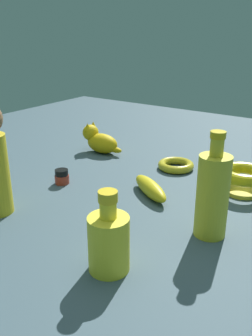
{
  "coord_description": "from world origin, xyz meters",
  "views": [
    {
      "loc": [
        0.68,
        0.47,
        0.39
      ],
      "look_at": [
        0.0,
        0.0,
        0.08
      ],
      "focal_mm": 39.61,
      "sensor_mm": 36.0,
      "label": 1
    }
  ],
  "objects_px": {
    "cat_figurine": "(99,140)",
    "nail_polish_jar": "(62,177)",
    "banana": "(150,188)",
    "bottle_short": "(109,241)",
    "bottle_tall": "(213,194)",
    "bangle": "(176,165)",
    "bowl": "(244,177)"
  },
  "relations": [
    {
      "from": "cat_figurine",
      "to": "banana",
      "type": "relative_size",
      "value": 0.99
    },
    {
      "from": "bottle_tall",
      "to": "bangle",
      "type": "bearing_deg",
      "value": -141.89
    },
    {
      "from": "cat_figurine",
      "to": "bottle_short",
      "type": "relative_size",
      "value": 1.03
    },
    {
      "from": "banana",
      "to": "bowl",
      "type": "height_order",
      "value": "bowl"
    },
    {
      "from": "bottle_tall",
      "to": "cat_figurine",
      "type": "bearing_deg",
      "value": -119.09
    },
    {
      "from": "cat_figurine",
      "to": "bottle_tall",
      "type": "xyz_separation_m",
      "value": [
        0.28,
        0.51,
        0.05
      ]
    },
    {
      "from": "nail_polish_jar",
      "to": "bottle_tall",
      "type": "xyz_separation_m",
      "value": [
        0.02,
        0.42,
        0.07
      ]
    },
    {
      "from": "nail_polish_jar",
      "to": "bangle",
      "type": "distance_m",
      "value": 0.33
    },
    {
      "from": "cat_figurine",
      "to": "bottle_tall",
      "type": "distance_m",
      "value": 0.58
    },
    {
      "from": "bottle_tall",
      "to": "bottle_short",
      "type": "bearing_deg",
      "value": -25.1
    },
    {
      "from": "bowl",
      "to": "nail_polish_jar",
      "type": "bearing_deg",
      "value": -62.49
    },
    {
      "from": "banana",
      "to": "bangle",
      "type": "bearing_deg",
      "value": -46.98
    },
    {
      "from": "banana",
      "to": "bangle",
      "type": "distance_m",
      "value": 0.2
    },
    {
      "from": "banana",
      "to": "bangle",
      "type": "relative_size",
      "value": 1.46
    },
    {
      "from": "banana",
      "to": "bottle_short",
      "type": "xyz_separation_m",
      "value": [
        0.29,
        0.1,
        0.04
      ]
    },
    {
      "from": "bottle_tall",
      "to": "nail_polish_jar",
      "type": "bearing_deg",
      "value": -92.64
    },
    {
      "from": "nail_polish_jar",
      "to": "bangle",
      "type": "bearing_deg",
      "value": 143.34
    },
    {
      "from": "nail_polish_jar",
      "to": "bottle_short",
      "type": "bearing_deg",
      "value": 55.54
    },
    {
      "from": "bowl",
      "to": "cat_figurine",
      "type": "bearing_deg",
      "value": -95.34
    },
    {
      "from": "cat_figurine",
      "to": "nail_polish_jar",
      "type": "relative_size",
      "value": 3.91
    },
    {
      "from": "cat_figurine",
      "to": "banana",
      "type": "xyz_separation_m",
      "value": [
        0.19,
        0.31,
        -0.02
      ]
    },
    {
      "from": "bottle_short",
      "to": "nail_polish_jar",
      "type": "height_order",
      "value": "bottle_short"
    },
    {
      "from": "banana",
      "to": "bottle_tall",
      "type": "xyz_separation_m",
      "value": [
        0.09,
        0.19,
        0.07
      ]
    },
    {
      "from": "cat_figurine",
      "to": "bottle_short",
      "type": "height_order",
      "value": "bottle_short"
    },
    {
      "from": "bangle",
      "to": "bottle_short",
      "type": "bearing_deg",
      "value": 14.66
    },
    {
      "from": "nail_polish_jar",
      "to": "bottle_tall",
      "type": "distance_m",
      "value": 0.43
    },
    {
      "from": "banana",
      "to": "bottle_tall",
      "type": "height_order",
      "value": "bottle_tall"
    },
    {
      "from": "bottle_short",
      "to": "bowl",
      "type": "bearing_deg",
      "value": 169.03
    },
    {
      "from": "banana",
      "to": "nail_polish_jar",
      "type": "bearing_deg",
      "value": 50.24
    },
    {
      "from": "bottle_short",
      "to": "bottle_tall",
      "type": "relative_size",
      "value": 0.69
    },
    {
      "from": "bottle_tall",
      "to": "bangle",
      "type": "height_order",
      "value": "bottle_tall"
    },
    {
      "from": "bangle",
      "to": "bottle_tall",
      "type": "bearing_deg",
      "value": 38.11
    }
  ]
}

